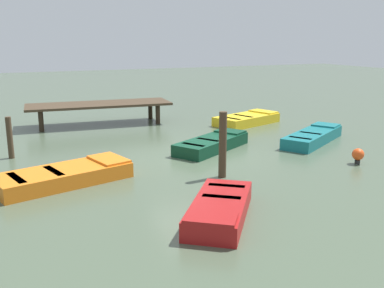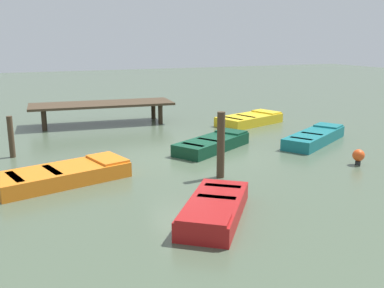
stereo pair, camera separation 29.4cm
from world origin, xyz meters
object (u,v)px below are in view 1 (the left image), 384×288
(mooring_piling_mid_left, at_px, (223,145))
(mooring_piling_mid_right, at_px, (10,138))
(rowboat_dark_green, at_px, (212,143))
(rowboat_red, at_px, (220,208))
(rowboat_teal, at_px, (313,136))
(rowboat_yellow, at_px, (247,119))
(dock_segment, at_px, (99,105))
(rowboat_orange, at_px, (65,175))
(marker_buoy, at_px, (358,155))

(mooring_piling_mid_left, xyz_separation_m, mooring_piling_mid_right, (-5.17, 4.49, -0.24))
(rowboat_dark_green, height_order, mooring_piling_mid_left, mooring_piling_mid_left)
(rowboat_red, relative_size, rowboat_teal, 0.79)
(rowboat_red, relative_size, mooring_piling_mid_left, 1.56)
(rowboat_yellow, bearing_deg, dock_segment, 138.30)
(rowboat_orange, height_order, marker_buoy, marker_buoy)
(mooring_piling_mid_left, bearing_deg, rowboat_yellow, 53.58)
(mooring_piling_mid_left, distance_m, marker_buoy, 4.43)
(rowboat_dark_green, height_order, marker_buoy, marker_buoy)
(rowboat_red, xyz_separation_m, rowboat_teal, (6.39, 4.74, -0.00))
(rowboat_dark_green, distance_m, rowboat_teal, 3.90)
(rowboat_orange, bearing_deg, mooring_piling_mid_right, 95.13)
(rowboat_yellow, xyz_separation_m, mooring_piling_mid_right, (-9.82, -1.82, 0.45))
(marker_buoy, bearing_deg, rowboat_teal, 77.10)
(rowboat_yellow, distance_m, marker_buoy, 6.88)
(dock_segment, height_order, rowboat_orange, dock_segment)
(rowboat_yellow, relative_size, marker_buoy, 6.92)
(rowboat_red, bearing_deg, rowboat_yellow, -177.17)
(dock_segment, height_order, mooring_piling_mid_left, mooring_piling_mid_left)
(rowboat_red, height_order, rowboat_orange, same)
(rowboat_orange, xyz_separation_m, marker_buoy, (8.36, -1.82, 0.07))
(rowboat_teal, bearing_deg, rowboat_orange, 156.18)
(rowboat_teal, bearing_deg, mooring_piling_mid_left, 174.17)
(mooring_piling_mid_right, xyz_separation_m, marker_buoy, (9.52, -5.06, -0.38))
(rowboat_yellow, relative_size, rowboat_orange, 0.91)
(rowboat_teal, relative_size, mooring_piling_mid_right, 2.67)
(rowboat_dark_green, xyz_separation_m, rowboat_yellow, (3.51, 3.47, 0.00))
(rowboat_teal, xyz_separation_m, rowboat_yellow, (-0.35, 4.04, 0.00))
(rowboat_dark_green, distance_m, mooring_piling_mid_right, 6.54)
(rowboat_red, height_order, rowboat_yellow, same)
(rowboat_teal, distance_m, mooring_piling_mid_left, 5.53)
(dock_segment, relative_size, rowboat_teal, 1.76)
(rowboat_dark_green, bearing_deg, rowboat_orange, 166.94)
(rowboat_teal, height_order, rowboat_yellow, same)
(rowboat_dark_green, relative_size, mooring_piling_mid_right, 2.45)
(marker_buoy, bearing_deg, rowboat_yellow, 87.47)
(rowboat_yellow, xyz_separation_m, rowboat_orange, (-8.67, -5.05, -0.00))
(mooring_piling_mid_left, distance_m, mooring_piling_mid_right, 6.85)
(rowboat_teal, relative_size, marker_buoy, 7.43)
(rowboat_yellow, height_order, mooring_piling_mid_left, mooring_piling_mid_left)
(rowboat_dark_green, relative_size, rowboat_red, 1.15)
(rowboat_orange, height_order, mooring_piling_mid_right, mooring_piling_mid_right)
(mooring_piling_mid_right, height_order, marker_buoy, mooring_piling_mid_right)
(rowboat_orange, distance_m, mooring_piling_mid_left, 4.26)
(dock_segment, relative_size, rowboat_yellow, 1.89)
(dock_segment, relative_size, rowboat_orange, 1.72)
(dock_segment, distance_m, rowboat_yellow, 6.54)
(rowboat_teal, xyz_separation_m, marker_buoy, (-0.65, -2.84, 0.07))
(dock_segment, bearing_deg, rowboat_teal, -41.05)
(rowboat_dark_green, bearing_deg, rowboat_red, -145.69)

